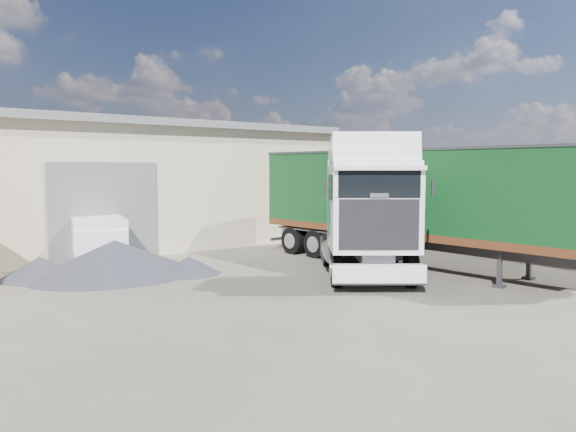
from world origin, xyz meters
TOP-DOWN VIEW (x-y plane):
  - ground at (0.00, 0.00)m, footprint 120.00×120.00m
  - brick_boundary_wall at (11.50, 6.00)m, footprint 0.35×26.00m
  - tractor_unit at (3.15, 1.88)m, footprint 5.96×6.57m
  - box_trailer at (5.82, 2.62)m, footprint 3.24×12.21m
  - panel_van at (-2.43, 9.63)m, footprint 2.72×4.43m
  - gravel_heap at (-2.85, 7.23)m, footprint 6.30×5.61m

SIDE VIEW (x-z plane):
  - ground at x=0.00m, z-range 0.00..0.00m
  - gravel_heap at x=-2.85m, z-range -0.04..1.08m
  - panel_van at x=-2.43m, z-range 0.03..1.72m
  - brick_boundary_wall at x=11.50m, z-range 0.00..2.50m
  - tractor_unit at x=3.15m, z-range -0.35..4.05m
  - box_trailer at x=5.82m, z-range 0.44..4.46m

